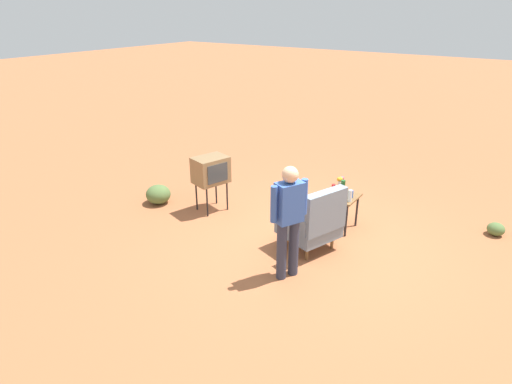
# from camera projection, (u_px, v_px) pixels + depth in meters

# --- Properties ---
(ground_plane) EXTENTS (60.00, 60.00, 0.00)m
(ground_plane) POSITION_uv_depth(u_px,v_px,m) (314.00, 247.00, 6.85)
(ground_plane) COLOR #A05B38
(armchair) EXTENTS (0.98, 0.99, 1.06)m
(armchair) POSITION_uv_depth(u_px,v_px,m) (314.00, 221.00, 6.61)
(armchair) COLOR brown
(armchair) RESTS_ON ground
(side_table) EXTENTS (0.56, 0.56, 0.60)m
(side_table) POSITION_uv_depth(u_px,v_px,m) (340.00, 200.00, 7.27)
(side_table) COLOR black
(side_table) RESTS_ON ground
(tv_on_stand) EXTENTS (0.70, 0.59, 1.03)m
(tv_on_stand) POSITION_uv_depth(u_px,v_px,m) (211.00, 170.00, 7.81)
(tv_on_stand) COLOR black
(tv_on_stand) RESTS_ON ground
(person_standing) EXTENTS (0.52, 0.35, 1.64)m
(person_standing) POSITION_uv_depth(u_px,v_px,m) (289.00, 216.00, 5.78)
(person_standing) COLOR #2D3347
(person_standing) RESTS_ON ground
(soda_can_blue) EXTENTS (0.07, 0.07, 0.12)m
(soda_can_blue) POSITION_uv_depth(u_px,v_px,m) (351.00, 194.00, 7.13)
(soda_can_blue) COLOR blue
(soda_can_blue) RESTS_ON side_table
(bottle_short_clear) EXTENTS (0.06, 0.06, 0.20)m
(bottle_short_clear) POSITION_uv_depth(u_px,v_px,m) (350.00, 196.00, 6.97)
(bottle_short_clear) COLOR silver
(bottle_short_clear) RESTS_ON side_table
(bottle_wine_green) EXTENTS (0.07, 0.07, 0.32)m
(bottle_wine_green) POSITION_uv_depth(u_px,v_px,m) (343.00, 189.00, 7.05)
(bottle_wine_green) COLOR #1E5623
(bottle_wine_green) RESTS_ON side_table
(soda_can_red) EXTENTS (0.07, 0.07, 0.12)m
(soda_can_red) POSITION_uv_depth(u_px,v_px,m) (333.00, 188.00, 7.38)
(soda_can_red) COLOR red
(soda_can_red) RESTS_ON side_table
(flower_vase) EXTENTS (0.15, 0.10, 0.27)m
(flower_vase) POSITION_uv_depth(u_px,v_px,m) (340.00, 183.00, 7.33)
(flower_vase) COLOR silver
(flower_vase) RESTS_ON side_table
(shrub_mid) EXTENTS (0.47, 0.47, 0.36)m
(shrub_mid) POSITION_uv_depth(u_px,v_px,m) (158.00, 194.00, 8.32)
(shrub_mid) COLOR #516B38
(shrub_mid) RESTS_ON ground
(shrub_far) EXTENTS (0.28, 0.28, 0.21)m
(shrub_far) POSITION_uv_depth(u_px,v_px,m) (496.00, 229.00, 7.19)
(shrub_far) COLOR #516B38
(shrub_far) RESTS_ON ground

